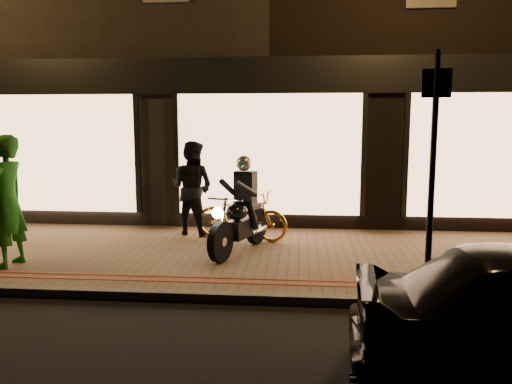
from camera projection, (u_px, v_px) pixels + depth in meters
The scene contains 10 objects.
ground at pixel (248, 304), 6.19m from camera, with size 90.00×90.00×0.00m, color black.
sidewalk at pixel (261, 257), 8.16m from camera, with size 50.00×4.00×0.12m, color brown.
kerb_stone at pixel (249, 298), 6.23m from camera, with size 50.00×0.14×0.12m, color #59544C.
red_kerb_lines at pixel (252, 281), 6.72m from camera, with size 50.00×0.26×0.01m.
building_row at pixel (280, 53), 14.47m from camera, with size 48.00×10.11×8.50m.
motorcycle at pixel (241, 215), 8.18m from camera, with size 0.87×1.87×1.59m.
sign_post at pixel (433, 158), 6.23m from camera, with size 0.35×0.09×3.00m.
bicycle_gold at pixel (242, 215), 9.05m from camera, with size 0.60×1.72×0.91m, color gold.
person_green at pixel (6, 201), 7.31m from camera, with size 0.71×0.47×1.95m, color #237920.
person_dark at pixel (192, 188), 9.47m from camera, with size 0.86×0.67×1.78m, color black.
Camera 1 is at (0.62, -5.91, 2.24)m, focal length 35.00 mm.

